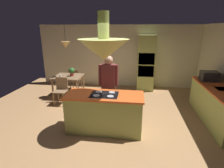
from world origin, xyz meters
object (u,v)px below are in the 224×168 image
(person_at_island, at_px, (108,83))
(cup_on_table, at_px, (61,76))
(chair_by_back_wall, at_px, (75,78))
(microwave_on_counter, at_px, (209,76))
(dining_table, at_px, (68,79))
(potted_plant_on_table, at_px, (72,71))
(kitchen_island, at_px, (105,112))
(chair_facing_island, at_px, (61,89))
(oven_tower, at_px, (146,63))

(person_at_island, distance_m, cup_on_table, 2.25)
(chair_by_back_wall, distance_m, microwave_on_counter, 4.74)
(dining_table, xyz_separation_m, cup_on_table, (-0.18, -0.23, 0.15))
(potted_plant_on_table, bearing_deg, chair_by_back_wall, 102.57)
(cup_on_table, bearing_deg, person_at_island, -33.04)
(kitchen_island, distance_m, chair_facing_island, 2.22)
(oven_tower, bearing_deg, chair_by_back_wall, -170.44)
(chair_facing_island, distance_m, potted_plant_on_table, 0.83)
(potted_plant_on_table, bearing_deg, oven_tower, 22.85)
(person_at_island, xyz_separation_m, potted_plant_on_table, (-1.55, 1.47, -0.07))
(kitchen_island, height_order, potted_plant_on_table, potted_plant_on_table)
(dining_table, height_order, microwave_on_counter, microwave_on_counter)
(cup_on_table, bearing_deg, kitchen_island, -44.88)
(kitchen_island, distance_m, chair_by_back_wall, 3.25)
(oven_tower, height_order, cup_on_table, oven_tower)
(oven_tower, bearing_deg, chair_facing_island, -147.05)
(person_at_island, height_order, microwave_on_counter, person_at_island)
(potted_plant_on_table, height_order, microwave_on_counter, microwave_on_counter)
(kitchen_island, distance_m, dining_table, 2.71)
(chair_by_back_wall, bearing_deg, potted_plant_on_table, 102.57)
(person_at_island, xyz_separation_m, chair_facing_island, (-1.70, 0.78, -0.50))
(oven_tower, bearing_deg, kitchen_island, -108.74)
(chair_by_back_wall, height_order, potted_plant_on_table, potted_plant_on_table)
(person_at_island, bearing_deg, oven_tower, 66.90)
(chair_by_back_wall, bearing_deg, oven_tower, -170.44)
(kitchen_island, xyz_separation_m, person_at_island, (-0.00, 0.65, 0.53))
(potted_plant_on_table, distance_m, microwave_on_counter, 4.44)
(microwave_on_counter, bearing_deg, chair_facing_island, -178.83)
(person_at_island, bearing_deg, kitchen_island, -89.61)
(oven_tower, bearing_deg, potted_plant_on_table, -157.15)
(oven_tower, relative_size, chair_facing_island, 2.49)
(potted_plant_on_table, bearing_deg, person_at_island, -43.48)
(potted_plant_on_table, height_order, cup_on_table, potted_plant_on_table)
(kitchen_island, bearing_deg, oven_tower, 71.26)
(oven_tower, bearing_deg, cup_on_table, -155.35)
(kitchen_island, xyz_separation_m, chair_facing_island, (-1.70, 1.43, 0.04))
(cup_on_table, bearing_deg, chair_facing_island, -67.77)
(chair_facing_island, bearing_deg, dining_table, 90.00)
(oven_tower, relative_size, chair_by_back_wall, 2.49)
(kitchen_island, relative_size, chair_by_back_wall, 2.09)
(person_at_island, height_order, potted_plant_on_table, person_at_island)
(microwave_on_counter, bearing_deg, kitchen_island, -151.83)
(oven_tower, xyz_separation_m, microwave_on_counter, (1.74, -1.72, -0.01))
(dining_table, bearing_deg, chair_facing_island, -90.00)
(oven_tower, height_order, microwave_on_counter, oven_tower)
(kitchen_island, height_order, chair_facing_island, kitchen_island)
(kitchen_island, xyz_separation_m, chair_by_back_wall, (-1.70, 2.77, 0.04))
(person_at_island, bearing_deg, microwave_on_counter, 16.96)
(cup_on_table, relative_size, microwave_on_counter, 0.20)
(kitchen_island, distance_m, microwave_on_counter, 3.28)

